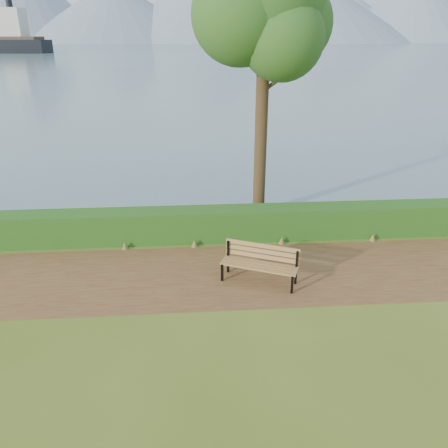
{
  "coord_description": "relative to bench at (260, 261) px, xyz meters",
  "views": [
    {
      "loc": [
        -1.11,
        -9.97,
        5.96
      ],
      "look_at": [
        -0.26,
        1.2,
        1.1
      ],
      "focal_mm": 35.0,
      "sensor_mm": 36.0,
      "label": 1
    }
  ],
  "objects": [
    {
      "name": "ground",
      "position": [
        -0.59,
        0.08,
        -0.57
      ],
      "size": [
        140.0,
        140.0,
        0.0
      ],
      "primitive_type": "plane",
      "color": "#525F1B",
      "rests_on": "ground"
    },
    {
      "name": "mountains",
      "position": [
        -9.76,
        406.13,
        27.12
      ],
      "size": [
        585.0,
        190.0,
        70.0
      ],
      "color": "slate",
      "rests_on": "ground"
    },
    {
      "name": "path",
      "position": [
        -0.59,
        0.38,
        -0.57
      ],
      "size": [
        40.0,
        3.4,
        0.01
      ],
      "primitive_type": "cube",
      "color": "#54341D",
      "rests_on": "ground"
    },
    {
      "name": "hedge",
      "position": [
        -0.59,
        2.68,
        -0.07
      ],
      "size": [
        32.0,
        0.85,
        1.0
      ],
      "primitive_type": "cube",
      "color": "#154012",
      "rests_on": "ground"
    },
    {
      "name": "bench",
      "position": [
        0.0,
        0.0,
        0.0
      ],
      "size": [
        2.04,
        1.32,
        0.99
      ],
      "rotation": [
        0.0,
        0.0,
        -0.41
      ],
      "color": "black",
      "rests_on": "ground"
    },
    {
      "name": "tree",
      "position": [
        0.65,
        4.64,
        6.12
      ],
      "size": [
        4.49,
        3.76,
        9.01
      ],
      "rotation": [
        0.0,
        0.0,
        0.17
      ],
      "color": "#362516",
      "rests_on": "ground"
    },
    {
      "name": "water",
      "position": [
        -0.59,
        260.08,
        -0.57
      ],
      "size": [
        700.0,
        510.0,
        0.0
      ],
      "primitive_type": "cube",
      "color": "#455F70",
      "rests_on": "ground"
    }
  ]
}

